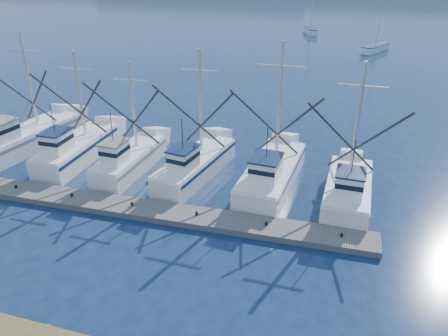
# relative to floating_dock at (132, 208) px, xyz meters

# --- Properties ---
(ground) EXTENTS (500.00, 500.00, 0.00)m
(ground) POSITION_rel_floating_dock_xyz_m (8.29, -5.24, -0.19)
(ground) COLOR #0D1F3D
(ground) RESTS_ON ground
(floating_dock) EXTENTS (28.04, 2.63, 0.37)m
(floating_dock) POSITION_rel_floating_dock_xyz_m (0.00, 0.00, 0.00)
(floating_dock) COLOR #69645E
(floating_dock) RESTS_ON ground
(trawler_fleet) EXTENTS (27.38, 9.44, 9.05)m
(trawler_fleet) POSITION_rel_floating_dock_xyz_m (-0.63, 4.96, 0.76)
(trawler_fleet) COLOR white
(trawler_fleet) RESTS_ON ground
(sailboat_near) EXTENTS (4.09, 6.30, 8.10)m
(sailboat_near) POSITION_rel_floating_dock_xyz_m (14.19, 51.25, 0.31)
(sailboat_near) COLOR white
(sailboat_near) RESTS_ON ground
(sailboat_far) EXTENTS (3.04, 5.60, 8.10)m
(sailboat_far) POSITION_rel_floating_dock_xyz_m (2.94, 64.37, 0.32)
(sailboat_far) COLOR white
(sailboat_far) RESTS_ON ground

